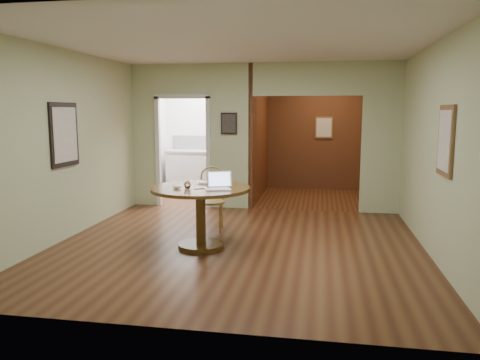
% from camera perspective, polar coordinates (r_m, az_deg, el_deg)
% --- Properties ---
extents(floor, '(5.00, 5.00, 0.00)m').
position_cam_1_polar(floor, '(6.45, -0.34, -8.07)').
color(floor, '#412012').
rests_on(floor, ground).
extents(room_shell, '(5.20, 7.50, 5.00)m').
position_cam_1_polar(room_shell, '(9.34, 0.19, 5.08)').
color(room_shell, silver).
rests_on(room_shell, ground).
extents(dining_table, '(1.32, 1.32, 0.83)m').
position_cam_1_polar(dining_table, '(6.28, -4.83, -2.80)').
color(dining_table, brown).
rests_on(dining_table, ground).
extents(chair, '(0.46, 0.46, 0.98)m').
position_cam_1_polar(chair, '(7.24, -3.46, -1.82)').
color(chair, olive).
rests_on(chair, ground).
extents(open_laptop, '(0.38, 0.38, 0.23)m').
position_cam_1_polar(open_laptop, '(6.07, -2.63, -0.52)').
color(open_laptop, white).
rests_on(open_laptop, dining_table).
extents(closed_laptop, '(0.35, 0.26, 0.03)m').
position_cam_1_polar(closed_laptop, '(6.49, -4.18, -0.39)').
color(closed_laptop, '#B0B0B4').
rests_on(closed_laptop, dining_table).
extents(mouse, '(0.13, 0.08, 0.05)m').
position_cam_1_polar(mouse, '(6.14, -7.72, -0.84)').
color(mouse, white).
rests_on(mouse, dining_table).
extents(wine_glass, '(0.09, 0.09, 0.10)m').
position_cam_1_polar(wine_glass, '(6.12, -6.42, -0.59)').
color(wine_glass, white).
rests_on(wine_glass, dining_table).
extents(pen, '(0.13, 0.07, 0.01)m').
position_cam_1_polar(pen, '(6.09, -4.94, -1.07)').
color(pen, '#0C1857').
rests_on(pen, dining_table).
extents(kitchen_cabinet, '(2.06, 0.60, 0.94)m').
position_cam_1_polar(kitchen_cabinet, '(10.66, -3.49, 1.08)').
color(kitchen_cabinet, silver).
rests_on(kitchen_cabinet, ground).
extents(grocery_bag, '(0.30, 0.25, 0.29)m').
position_cam_1_polar(grocery_bag, '(10.54, -2.06, 4.35)').
color(grocery_bag, beige).
rests_on(grocery_bag, kitchen_cabinet).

